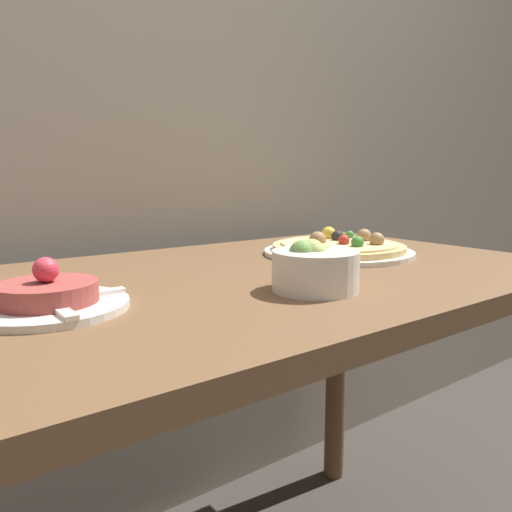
{
  "coord_description": "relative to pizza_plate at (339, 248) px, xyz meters",
  "views": [
    {
      "loc": [
        -0.46,
        -0.35,
        0.93
      ],
      "look_at": [
        0.03,
        0.3,
        0.8
      ],
      "focal_mm": 35.0,
      "sensor_mm": 36.0,
      "label": 1
    }
  ],
  "objects": [
    {
      "name": "small_bowl",
      "position": [
        -0.28,
        -0.21,
        0.02
      ],
      "size": [
        0.13,
        0.13,
        0.08
      ],
      "color": "silver",
      "rests_on": "dining_table"
    },
    {
      "name": "tartare_plate",
      "position": [
        -0.63,
        -0.09,
        0.0
      ],
      "size": [
        0.21,
        0.21,
        0.07
      ],
      "color": "silver",
      "rests_on": "dining_table"
    },
    {
      "name": "back_wall",
      "position": [
        -0.33,
        0.43,
        0.53
      ],
      "size": [
        8.0,
        0.05,
        2.6
      ],
      "color": "gray",
      "rests_on": "ground_plane"
    },
    {
      "name": "dining_table",
      "position": [
        -0.33,
        -0.05,
        -0.12
      ],
      "size": [
        1.3,
        0.71,
        0.76
      ],
      "color": "brown",
      "rests_on": "ground_plane"
    },
    {
      "name": "pizza_plate",
      "position": [
        0.0,
        0.0,
        0.0
      ],
      "size": [
        0.32,
        0.32,
        0.05
      ],
      "color": "silver",
      "rests_on": "dining_table"
    }
  ]
}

